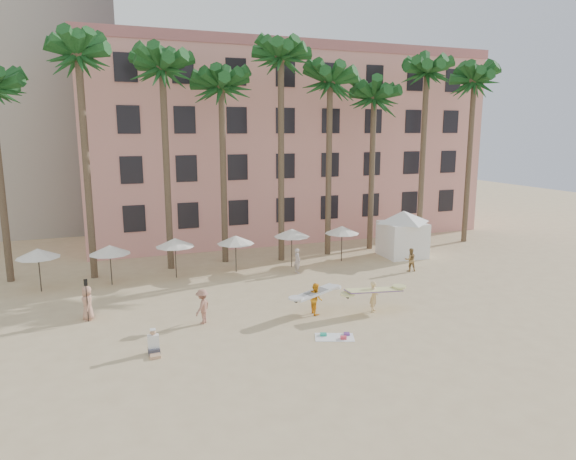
% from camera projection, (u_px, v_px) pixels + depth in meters
% --- Properties ---
extents(ground, '(120.00, 120.00, 0.00)m').
position_uv_depth(ground, '(328.00, 339.00, 23.67)').
color(ground, '#D1B789').
rests_on(ground, ground).
extents(pink_hotel, '(35.00, 14.00, 16.00)m').
position_uv_depth(pink_hotel, '(279.00, 146.00, 48.43)').
color(pink_hotel, '#DD8E86').
rests_on(pink_hotel, ground).
extents(palm_row, '(44.40, 5.40, 16.30)m').
position_uv_depth(palm_row, '(244.00, 78.00, 35.13)').
color(palm_row, brown).
rests_on(palm_row, ground).
extents(umbrella_row, '(22.50, 2.70, 2.73)m').
position_uv_depth(umbrella_row, '(206.00, 241.00, 33.65)').
color(umbrella_row, '#332B23').
rests_on(umbrella_row, ground).
extents(cabana, '(4.79, 4.79, 3.50)m').
position_uv_depth(cabana, '(403.00, 229.00, 38.83)').
color(cabana, white).
rests_on(cabana, ground).
extents(beach_towel, '(2.04, 1.60, 0.14)m').
position_uv_depth(beach_towel, '(335.00, 337.00, 23.82)').
color(beach_towel, white).
rests_on(beach_towel, ground).
extents(carrier_yellow, '(3.25, 0.94, 1.67)m').
position_uv_depth(carrier_yellow, '(374.00, 294.00, 27.04)').
color(carrier_yellow, '#E4BE80').
rests_on(carrier_yellow, ground).
extents(carrier_white, '(2.90, 1.70, 1.65)m').
position_uv_depth(carrier_white, '(316.00, 297.00, 26.75)').
color(carrier_white, '#FBA21A').
rests_on(carrier_white, ground).
extents(beachgoers, '(21.31, 7.81, 1.77)m').
position_uv_depth(beachgoers, '(247.00, 286.00, 28.82)').
color(beachgoers, tan).
rests_on(beachgoers, ground).
extents(paddle, '(0.18, 0.04, 2.23)m').
position_uv_depth(paddle, '(87.00, 295.00, 25.49)').
color(paddle, black).
rests_on(paddle, ground).
extents(seated_man, '(0.48, 0.84, 1.09)m').
position_uv_depth(seated_man, '(154.00, 346.00, 21.99)').
color(seated_man, '#3F3F4C').
rests_on(seated_man, ground).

